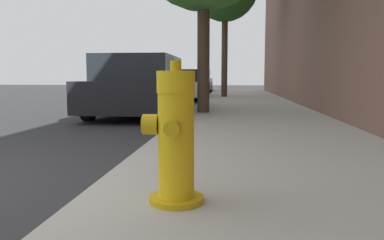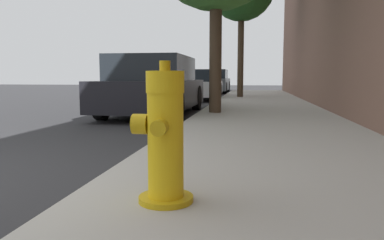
{
  "view_description": "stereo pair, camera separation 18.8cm",
  "coord_description": "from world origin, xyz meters",
  "px_view_note": "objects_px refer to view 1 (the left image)",
  "views": [
    {
      "loc": [
        2.7,
        -2.49,
        0.93
      ],
      "look_at": [
        2.34,
        0.93,
        0.53
      ],
      "focal_mm": 35.0,
      "sensor_mm": 36.0,
      "label": 1
    },
    {
      "loc": [
        2.89,
        -2.46,
        0.93
      ],
      "look_at": [
        2.34,
        0.93,
        0.53
      ],
      "focal_mm": 35.0,
      "sensor_mm": 36.0,
      "label": 2
    }
  ],
  "objects_px": {
    "parked_car_near": "(141,87)",
    "parked_car_far": "(195,82)",
    "parked_car_mid": "(182,85)",
    "fire_hydrant": "(175,139)"
  },
  "relations": [
    {
      "from": "fire_hydrant",
      "to": "parked_car_far",
      "type": "xyz_separation_m",
      "value": [
        -1.79,
        19.39,
        0.11
      ]
    },
    {
      "from": "parked_car_near",
      "to": "fire_hydrant",
      "type": "bearing_deg",
      "value": -74.66
    },
    {
      "from": "parked_car_far",
      "to": "parked_car_near",
      "type": "bearing_deg",
      "value": -90.32
    },
    {
      "from": "parked_car_near",
      "to": "parked_car_far",
      "type": "distance_m",
      "value": 12.63
    },
    {
      "from": "parked_car_near",
      "to": "parked_car_far",
      "type": "bearing_deg",
      "value": 89.68
    },
    {
      "from": "parked_car_near",
      "to": "parked_car_mid",
      "type": "relative_size",
      "value": 0.99
    },
    {
      "from": "parked_car_near",
      "to": "parked_car_mid",
      "type": "bearing_deg",
      "value": 88.82
    },
    {
      "from": "parked_car_near",
      "to": "parked_car_mid",
      "type": "distance_m",
      "value": 6.5
    },
    {
      "from": "fire_hydrant",
      "to": "parked_car_far",
      "type": "distance_m",
      "value": 19.48
    },
    {
      "from": "fire_hydrant",
      "to": "parked_car_near",
      "type": "bearing_deg",
      "value": 105.34
    }
  ]
}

